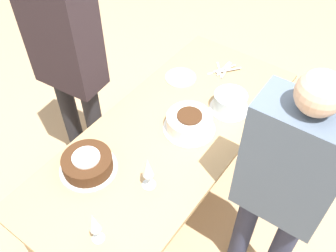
{
  "coord_description": "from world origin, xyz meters",
  "views": [
    {
      "loc": [
        1.13,
        0.82,
        2.32
      ],
      "look_at": [
        0.0,
        0.0,
        0.83
      ],
      "focal_mm": 40.0,
      "sensor_mm": 36.0,
      "label": 1
    }
  ],
  "objects": [
    {
      "name": "ground_plane",
      "position": [
        0.0,
        0.0,
        0.0
      ],
      "size": [
        12.0,
        12.0,
        0.0
      ],
      "primitive_type": "plane",
      "color": "tan"
    },
    {
      "name": "dining_table",
      "position": [
        0.0,
        0.0,
        0.66
      ],
      "size": [
        1.8,
        0.77,
        0.78
      ],
      "color": "tan",
      "rests_on": "ground_plane"
    },
    {
      "name": "cake_center_white",
      "position": [
        -0.09,
        0.08,
        0.82
      ],
      "size": [
        0.29,
        0.29,
        0.11
      ],
      "color": "white",
      "rests_on": "dining_table"
    },
    {
      "name": "cake_front_chocolate",
      "position": [
        0.44,
        -0.18,
        0.82
      ],
      "size": [
        0.29,
        0.29,
        0.1
      ],
      "color": "white",
      "rests_on": "dining_table"
    },
    {
      "name": "cake_back_decorated",
      "position": [
        -0.36,
        0.18,
        0.83
      ],
      "size": [
        0.23,
        0.23,
        0.11
      ],
      "color": "white",
      "rests_on": "dining_table"
    },
    {
      "name": "wine_glass_near",
      "position": [
        0.69,
        0.12,
        0.91
      ],
      "size": [
        0.06,
        0.06,
        0.21
      ],
      "color": "silver",
      "rests_on": "dining_table"
    },
    {
      "name": "wine_glass_far",
      "position": [
        0.34,
        0.13,
        0.91
      ],
      "size": [
        0.07,
        0.07,
        0.2
      ],
      "color": "silver",
      "rests_on": "dining_table"
    },
    {
      "name": "dessert_plate_left",
      "position": [
        -0.43,
        -0.21,
        0.78
      ],
      "size": [
        0.2,
        0.2,
        0.01
      ],
      "color": "beige",
      "rests_on": "dining_table"
    },
    {
      "name": "fork_pile",
      "position": [
        -0.65,
        -0.02,
        0.79
      ],
      "size": [
        0.19,
        0.17,
        0.02
      ],
      "color": "silver",
      "rests_on": "dining_table"
    },
    {
      "name": "person_cutting",
      "position": [
        0.05,
        -0.68,
        1.06
      ],
      "size": [
        0.26,
        0.42,
        1.74
      ],
      "rotation": [
        0.0,
        0.0,
        1.66
      ],
      "color": "#232328",
      "rests_on": "ground_plane"
    },
    {
      "name": "person_watching",
      "position": [
        0.05,
        0.68,
        0.93
      ],
      "size": [
        0.23,
        0.4,
        1.55
      ],
      "rotation": [
        0.0,
        0.0,
        -1.55
      ],
      "color": "#2D334C",
      "rests_on": "ground_plane"
    }
  ]
}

